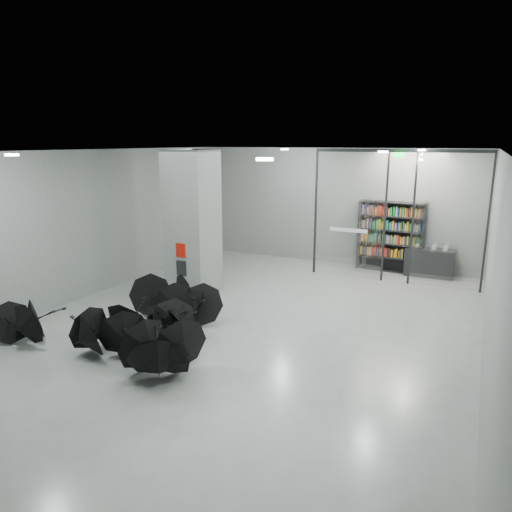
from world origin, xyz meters
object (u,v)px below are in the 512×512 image
at_px(column, 193,223).
at_px(shop_counter, 429,263).
at_px(umbrella_cluster, 144,333).
at_px(bookshelf, 391,237).

relative_size(column, shop_counter, 2.70).
relative_size(column, umbrella_cluster, 0.71).
distance_m(column, bookshelf, 6.66).
height_order(column, bookshelf, column).
bearing_deg(bookshelf, shop_counter, -0.02).
bearing_deg(column, shop_counter, 38.24).
height_order(shop_counter, umbrella_cluster, umbrella_cluster).
relative_size(bookshelf, shop_counter, 1.56).
bearing_deg(umbrella_cluster, bookshelf, 67.32).
height_order(column, umbrella_cluster, column).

